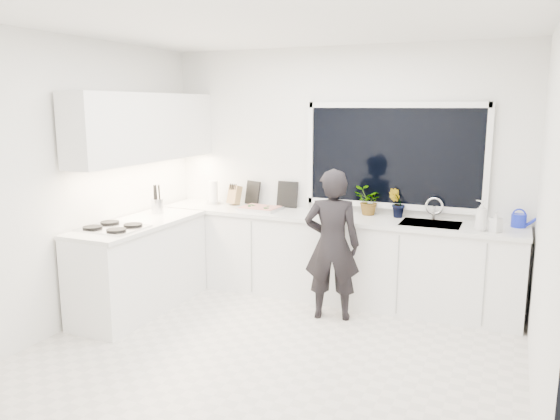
% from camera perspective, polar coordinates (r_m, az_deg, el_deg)
% --- Properties ---
extents(floor, '(4.00, 3.50, 0.02)m').
position_cam_1_polar(floor, '(4.86, -0.47, -14.52)').
color(floor, beige).
rests_on(floor, ground).
extents(wall_back, '(4.00, 0.02, 2.70)m').
position_cam_1_polar(wall_back, '(6.08, 6.25, 3.98)').
color(wall_back, white).
rests_on(wall_back, ground).
extents(wall_left, '(0.02, 3.50, 2.70)m').
position_cam_1_polar(wall_left, '(5.57, -19.80, 2.76)').
color(wall_left, white).
rests_on(wall_left, ground).
extents(wall_right, '(0.02, 3.50, 2.70)m').
position_cam_1_polar(wall_right, '(4.08, 26.25, -0.47)').
color(wall_right, white).
rests_on(wall_right, ground).
extents(ceiling, '(4.00, 3.50, 0.02)m').
position_cam_1_polar(ceiling, '(4.43, -0.53, 19.13)').
color(ceiling, white).
rests_on(ceiling, wall_back).
extents(window, '(1.80, 0.02, 1.00)m').
position_cam_1_polar(window, '(5.88, 11.81, 5.54)').
color(window, black).
rests_on(window, wall_back).
extents(base_cabinets_back, '(3.92, 0.58, 0.88)m').
position_cam_1_polar(base_cabinets_back, '(5.97, 5.18, -5.05)').
color(base_cabinets_back, white).
rests_on(base_cabinets_back, floor).
extents(base_cabinets_left, '(0.58, 1.60, 0.88)m').
position_cam_1_polar(base_cabinets_left, '(5.80, -14.38, -5.85)').
color(base_cabinets_left, white).
rests_on(base_cabinets_left, floor).
extents(countertop_back, '(3.94, 0.62, 0.04)m').
position_cam_1_polar(countertop_back, '(5.85, 5.23, -0.74)').
color(countertop_back, silver).
rests_on(countertop_back, base_cabinets_back).
extents(countertop_left, '(0.62, 1.60, 0.04)m').
position_cam_1_polar(countertop_left, '(5.68, -14.60, -1.40)').
color(countertop_left, silver).
rests_on(countertop_left, base_cabinets_left).
extents(upper_cabinets, '(0.34, 2.10, 0.70)m').
position_cam_1_polar(upper_cabinets, '(5.92, -13.87, 8.40)').
color(upper_cabinets, white).
rests_on(upper_cabinets, wall_left).
extents(sink, '(0.58, 0.42, 0.14)m').
position_cam_1_polar(sink, '(5.64, 15.44, -1.85)').
color(sink, silver).
rests_on(sink, countertop_back).
extents(faucet, '(0.03, 0.03, 0.22)m').
position_cam_1_polar(faucet, '(5.80, 15.81, 0.10)').
color(faucet, silver).
rests_on(faucet, countertop_back).
extents(stovetop, '(0.56, 0.48, 0.03)m').
position_cam_1_polar(stovetop, '(5.42, -17.05, -1.73)').
color(stovetop, black).
rests_on(stovetop, countertop_left).
extents(person, '(0.61, 0.48, 1.49)m').
position_cam_1_polar(person, '(5.33, 5.45, -3.64)').
color(person, black).
rests_on(person, floor).
extents(pizza_tray, '(0.46, 0.35, 0.03)m').
position_cam_1_polar(pizza_tray, '(6.13, -2.07, 0.15)').
color(pizza_tray, silver).
rests_on(pizza_tray, countertop_back).
extents(pizza, '(0.42, 0.31, 0.01)m').
position_cam_1_polar(pizza, '(6.12, -2.07, 0.31)').
color(pizza, red).
rests_on(pizza, pizza_tray).
extents(watering_can, '(0.18, 0.18, 0.13)m').
position_cam_1_polar(watering_can, '(5.73, 23.67, -1.01)').
color(watering_can, '#1322B8').
rests_on(watering_can, countertop_back).
extents(paper_towel_roll, '(0.14, 0.14, 0.26)m').
position_cam_1_polar(paper_towel_roll, '(6.53, -6.99, 1.78)').
color(paper_towel_roll, white).
rests_on(paper_towel_roll, countertop_back).
extents(knife_block, '(0.15, 0.13, 0.22)m').
position_cam_1_polar(knife_block, '(6.44, -4.78, 1.52)').
color(knife_block, brown).
rests_on(knife_block, countertop_back).
extents(utensil_crock, '(0.17, 0.17, 0.16)m').
position_cam_1_polar(utensil_crock, '(6.07, -12.68, 0.41)').
color(utensil_crock, '#ACADB1').
rests_on(utensil_crock, countertop_left).
extents(picture_frame_large, '(0.21, 0.10, 0.28)m').
position_cam_1_polar(picture_frame_large, '(6.44, -2.88, 1.81)').
color(picture_frame_large, black).
rests_on(picture_frame_large, countertop_back).
extents(picture_frame_small, '(0.25, 0.03, 0.30)m').
position_cam_1_polar(picture_frame_small, '(6.26, 0.78, 1.64)').
color(picture_frame_small, black).
rests_on(picture_frame_small, countertop_back).
extents(herb_plants, '(0.91, 0.33, 0.31)m').
position_cam_1_polar(herb_plants, '(5.89, 9.01, 0.92)').
color(herb_plants, '#26662D').
rests_on(herb_plants, countertop_back).
extents(soap_bottles, '(0.25, 0.13, 0.29)m').
position_cam_1_polar(soap_bottles, '(5.41, 20.72, -0.73)').
color(soap_bottles, '#D8BF66').
rests_on(soap_bottles, countertop_back).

